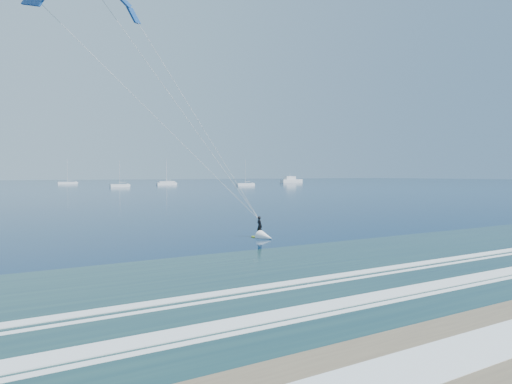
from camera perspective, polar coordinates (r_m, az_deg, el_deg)
The scene contains 7 objects.
kitesurfer_rig at distance 35.23m, azimuth -9.34°, elevation 9.97°, with size 20.29×4.34×19.56m.
motor_yacht at distance 287.17m, azimuth 4.40°, elevation 1.48°, with size 14.58×3.89×6.08m.
sailboat_3 at distance 198.83m, azimuth -16.67°, elevation 0.79°, with size 7.88×2.40×11.05m.
sailboat_4 at distance 267.34m, azimuth -22.51°, elevation 1.07°, with size 9.94×2.40×13.35m.
sailboat_5 at distance 230.24m, azimuth -11.12°, elevation 1.03°, with size 9.91×2.40×13.37m.
sailboat_6 at distance 211.09m, azimuth -1.35°, elevation 0.97°, with size 8.92×2.40×12.06m.
sailboat_7 at distance 271.97m, azimuth -11.11°, elevation 1.21°, with size 9.41×2.40×12.04m.
Camera 1 is at (-16.91, -8.86, 5.44)m, focal length 32.00 mm.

